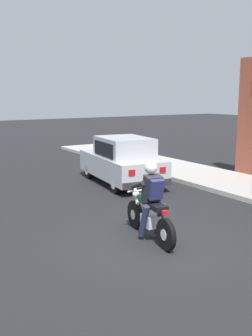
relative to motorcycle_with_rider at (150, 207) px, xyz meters
name	(u,v)px	position (x,y,z in m)	size (l,w,h in m)	color
ground_plane	(161,241)	(0.09, -0.27, -0.68)	(80.00, 80.00, 0.00)	black
sidewalk_curb	(228,182)	(5.15, 2.73, -0.61)	(2.60, 22.00, 0.14)	#ADAAA3
motorcycle_with_rider	(150,207)	(0.00, 0.00, 0.00)	(0.64, 2.01, 1.62)	black
car_hatchback	(122,161)	(2.20, 4.65, 0.09)	(2.09, 3.95, 1.57)	black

